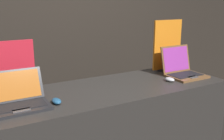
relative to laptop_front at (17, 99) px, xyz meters
The scene contains 8 objects.
wall_back 1.52m from the laptop_front, 58.11° to the left, with size 8.00×0.05×2.80m.
display_counter 0.94m from the laptop_front, ahead, with size 2.03×0.71×0.94m.
laptop_front is the anchor object (origin of this frame).
mouse_front 0.26m from the laptop_front, 15.97° to the right, with size 0.06×0.11×0.04m.
promo_stand_front 0.30m from the laptop_front, 90.00° to the left, with size 0.38×0.07×0.42m.
laptop_back 1.54m from the laptop_front, ahead, with size 0.35×0.33×0.28m.
mouse_back 1.31m from the laptop_front, ahead, with size 0.07×0.10×0.03m.
promo_stand_back 1.57m from the laptop_front, ahead, with size 0.35×0.07×0.52m.
Camera 1 is at (-1.04, -1.46, 1.63)m, focal length 42.00 mm.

